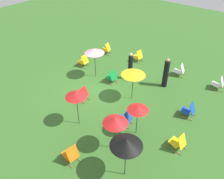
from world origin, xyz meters
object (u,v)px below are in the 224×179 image
deckchair_3 (84,61)px  umbrella_5 (115,120)px  deckchair_2 (82,94)px  deckchair_6 (71,154)px  umbrella_3 (126,142)px  umbrella_2 (133,73)px  umbrella_1 (94,51)px  umbrella_4 (138,108)px  deckchair_0 (189,110)px  deckchair_10 (112,77)px  deckchair_5 (126,118)px  deckchair_1 (219,84)px  deckchair_4 (180,70)px  deckchair_9 (106,49)px  person_1 (130,67)px  person_0 (166,74)px  umbrella_0 (76,94)px  deckchair_7 (138,56)px  deckchair_8 (178,142)px

deckchair_3 → umbrella_5: 7.56m
deckchair_2 → deckchair_6: size_ratio=1.00×
umbrella_3 → umbrella_2: bearing=-148.2°
umbrella_1 → umbrella_4: (2.44, 4.79, -0.29)m
deckchair_0 → deckchair_10: same height
deckchair_5 → umbrella_3: umbrella_3 is taller
deckchair_1 → umbrella_5: umbrella_5 is taller
deckchair_4 → deckchair_9: 5.70m
deckchair_10 → person_1: (-1.00, 0.66, 0.51)m
person_0 → deckchair_10: bearing=-121.6°
deckchair_0 → person_1: bearing=-106.9°
umbrella_2 → umbrella_5: bearing=23.6°
umbrella_1 → umbrella_4: bearing=63.0°
deckchair_9 → umbrella_0: (6.58, 3.82, 1.40)m
deckchair_6 → umbrella_3: size_ratio=0.42×
deckchair_10 → umbrella_1: size_ratio=0.43×
deckchair_0 → person_0: size_ratio=0.45×
umbrella_1 → person_1: 2.38m
deckchair_5 → deckchair_3: bearing=-126.2°
person_1 → umbrella_5: bearing=-83.0°
deckchair_0 → deckchair_7: bearing=-125.9°
deckchair_10 → umbrella_2: size_ratio=0.46×
deckchair_9 → umbrella_4: bearing=35.3°
umbrella_0 → umbrella_5: 2.33m
deckchair_7 → umbrella_0: size_ratio=0.44×
umbrella_1 → person_0: bearing=114.9°
umbrella_3 → person_0: umbrella_3 is taller
deckchair_1 → umbrella_2: umbrella_2 is taller
deckchair_6 → deckchair_1: bearing=168.1°
deckchair_6 → umbrella_4: umbrella_4 is taller
umbrella_1 → deckchair_1: bearing=118.5°
deckchair_3 → deckchair_5: same height
umbrella_3 → umbrella_5: size_ratio=1.11×
umbrella_0 → umbrella_5: size_ratio=1.05×
deckchair_4 → deckchair_8: same height
deckchair_0 → person_1: (-0.97, -4.32, 0.51)m
deckchair_8 → umbrella_0: (1.61, -4.44, 1.40)m
deckchair_8 → umbrella_1: umbrella_1 is taller
umbrella_0 → deckchair_6: bearing=37.8°
deckchair_3 → umbrella_1: size_ratio=0.43×
deckchair_6 → umbrella_3: bearing=118.7°
deckchair_0 → umbrella_0: size_ratio=0.44×
deckchair_5 → deckchair_8: same height
deckchair_5 → umbrella_4: size_ratio=0.51×
deckchair_3 → umbrella_3: size_ratio=0.42×
deckchair_4 → deckchair_6: same height
deckchair_4 → deckchair_7: (0.07, -3.17, 0.00)m
deckchair_8 → umbrella_1: bearing=-101.6°
deckchair_2 → umbrella_1: size_ratio=0.43×
deckchair_7 → deckchair_8: same height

